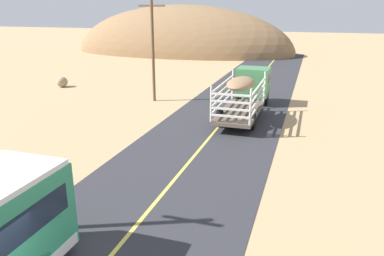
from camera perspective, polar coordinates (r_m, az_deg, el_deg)
name	(u,v)px	position (r m, az deg, el deg)	size (l,w,h in m)	color
livestock_truck	(248,87)	(28.60, 8.55, 6.13)	(2.53, 9.70, 3.02)	#3F7F4C
power_pole_mid	(153,48)	(31.13, -5.96, 12.02)	(2.20, 0.24, 8.20)	brown
boulder_near_shoulder	(62,82)	(39.30, -19.07, 6.61)	(0.98, 1.19, 1.00)	gray
distant_hill	(181,53)	(65.71, -1.62, 11.30)	(38.08, 17.17, 15.84)	olive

